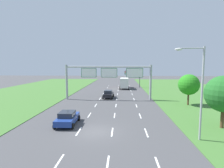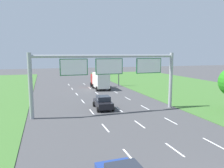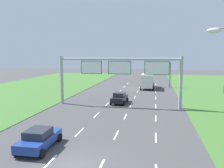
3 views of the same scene
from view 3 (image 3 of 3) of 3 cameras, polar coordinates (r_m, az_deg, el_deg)
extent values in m
plane|color=#424244|center=(15.35, -9.93, -20.24)|extent=(200.00, 200.00, 0.00)
cube|color=white|center=(16.01, -16.13, -19.19)|extent=(0.14, 2.40, 0.01)
cube|color=white|center=(21.07, -8.48, -12.31)|extent=(0.14, 2.40, 0.01)
cube|color=white|center=(26.52, -4.08, -8.06)|extent=(0.14, 2.40, 0.01)
cube|color=white|center=(32.17, -1.26, -5.26)|extent=(0.14, 2.40, 0.01)
cube|color=white|center=(37.93, 0.70, -3.29)|extent=(0.14, 2.40, 0.01)
cube|color=white|center=(43.75, 2.14, -1.84)|extent=(0.14, 2.40, 0.01)
cube|color=white|center=(49.62, 3.23, -0.73)|extent=(0.14, 2.40, 0.01)
cube|color=white|center=(55.51, 4.09, 0.14)|extent=(0.14, 2.40, 0.01)
cube|color=white|center=(14.87, -3.18, -21.09)|extent=(0.14, 2.40, 0.01)
cube|color=white|center=(20.21, 1.16, -13.10)|extent=(0.14, 2.40, 0.01)
cube|color=white|center=(25.85, 3.51, -8.47)|extent=(0.14, 2.40, 0.01)
cube|color=white|center=(31.62, 4.98, -5.51)|extent=(0.14, 2.40, 0.01)
cube|color=white|center=(37.46, 5.98, -3.47)|extent=(0.14, 2.40, 0.01)
cube|color=white|center=(43.35, 6.71, -1.98)|extent=(0.14, 2.40, 0.01)
cube|color=white|center=(49.26, 7.27, -0.84)|extent=(0.14, 2.40, 0.01)
cube|color=white|center=(55.19, 7.70, 0.05)|extent=(0.14, 2.40, 0.01)
cube|color=white|center=(19.95, 11.39, -13.54)|extent=(0.14, 2.40, 0.01)
cube|color=white|center=(25.64, 11.37, -8.74)|extent=(0.14, 2.40, 0.01)
cube|color=white|center=(31.45, 11.36, -5.71)|extent=(0.14, 2.40, 0.01)
cube|color=white|center=(37.32, 11.35, -3.62)|extent=(0.14, 2.40, 0.01)
cube|color=white|center=(43.22, 11.34, -2.10)|extent=(0.14, 2.40, 0.01)
cube|color=white|center=(49.15, 11.34, -0.95)|extent=(0.14, 2.40, 0.01)
cube|color=white|center=(55.09, 11.33, -0.04)|extent=(0.14, 2.40, 0.01)
cube|color=navy|center=(18.21, -18.45, -13.70)|extent=(2.06, 4.18, 0.66)
cube|color=#232833|center=(17.89, -18.74, -12.01)|extent=(1.68, 1.93, 0.58)
cylinder|color=black|center=(20.02, -18.90, -12.76)|extent=(0.24, 0.65, 0.64)
cylinder|color=black|center=(19.18, -13.51, -13.46)|extent=(0.24, 0.65, 0.64)
cylinder|color=black|center=(17.62, -23.80, -15.85)|extent=(0.24, 0.65, 0.64)
cylinder|color=black|center=(16.66, -17.81, -16.95)|extent=(0.24, 0.65, 0.64)
cube|color=black|center=(32.67, 1.98, -3.85)|extent=(2.05, 4.12, 0.72)
cube|color=#232833|center=(32.41, 1.93, -2.75)|extent=(1.67, 1.80, 0.61)
cylinder|color=black|center=(34.34, 0.99, -3.90)|extent=(0.26, 0.65, 0.64)
cylinder|color=black|center=(33.96, 4.06, -4.05)|extent=(0.26, 0.65, 0.64)
cylinder|color=black|center=(31.56, -0.26, -4.92)|extent=(0.26, 0.65, 0.64)
cylinder|color=black|center=(31.15, 3.07, -5.10)|extent=(0.26, 0.65, 0.64)
cube|color=#B21E19|center=(50.27, 9.47, 1.06)|extent=(2.24, 2.14, 2.20)
cube|color=silver|center=(46.62, 9.24, 0.90)|extent=(2.46, 4.93, 2.74)
cylinder|color=black|center=(50.96, 8.20, -0.07)|extent=(0.30, 0.91, 0.90)
cylinder|color=black|center=(50.85, 10.74, -0.15)|extent=(0.30, 0.91, 0.90)
cylinder|color=black|center=(48.70, 7.91, -0.42)|extent=(0.30, 0.91, 0.90)
cylinder|color=black|center=(48.57, 10.75, -0.50)|extent=(0.30, 0.91, 0.90)
cylinder|color=black|center=(45.06, 7.54, -1.06)|extent=(0.30, 0.91, 0.90)
cylinder|color=black|center=(44.92, 10.61, -1.15)|extent=(0.30, 0.91, 0.90)
cylinder|color=#9EA0A5|center=(32.88, -12.99, 1.01)|extent=(0.44, 0.44, 7.00)
cylinder|color=#9EA0A5|center=(30.19, 17.52, 0.28)|extent=(0.44, 0.44, 7.00)
cylinder|color=#9EA0A5|center=(30.21, 1.62, 6.53)|extent=(16.80, 0.32, 0.32)
cube|color=#0C5B28|center=(31.13, -5.41, 4.37)|extent=(3.04, 0.12, 1.83)
cube|color=white|center=(31.07, -5.45, 4.36)|extent=(2.88, 0.01, 1.67)
cube|color=#0C5B28|center=(30.22, 1.99, 4.30)|extent=(3.23, 0.12, 1.83)
cube|color=white|center=(30.16, 1.97, 4.29)|extent=(3.07, 0.01, 1.67)
cube|color=#0C5B28|center=(29.83, 11.63, 4.11)|extent=(3.28, 0.12, 1.83)
cube|color=white|center=(29.77, 11.63, 4.10)|extent=(3.12, 0.01, 1.67)
cylinder|color=#47494F|center=(49.87, 14.92, 2.30)|extent=(0.20, 0.20, 5.60)
cylinder|color=#47494F|center=(49.62, 12.41, 5.19)|extent=(4.50, 0.14, 0.14)
cube|color=black|center=(49.65, 9.78, 4.51)|extent=(0.32, 0.36, 1.10)
sphere|color=red|center=(49.44, 9.79, 4.92)|extent=(0.22, 0.22, 0.22)
sphere|color=orange|center=(49.45, 9.78, 4.49)|extent=(0.22, 0.22, 0.22)
sphere|color=green|center=(49.47, 9.77, 4.07)|extent=(0.22, 0.22, 0.22)
ellipsoid|color=silver|center=(11.38, 25.08, 12.51)|extent=(0.64, 0.32, 0.24)
camera|label=1|loc=(5.33, -142.12, -9.08)|focal=28.00mm
camera|label=2|loc=(13.40, -53.59, 3.42)|focal=35.00mm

